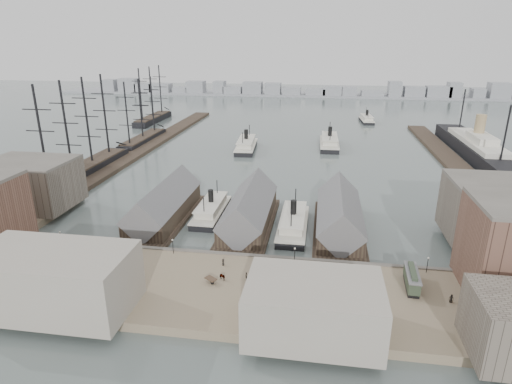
% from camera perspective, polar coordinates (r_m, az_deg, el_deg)
% --- Properties ---
extents(ground, '(900.00, 900.00, 0.00)m').
position_cam_1_polar(ground, '(112.11, -2.38, -7.99)').
color(ground, '#4D5957').
rests_on(ground, ground).
extents(quay, '(180.00, 30.00, 2.00)m').
position_cam_1_polar(quay, '(94.70, -4.77, -12.97)').
color(quay, '#786851').
rests_on(quay, ground).
extents(seawall, '(180.00, 1.20, 2.30)m').
position_cam_1_polar(seawall, '(107.07, -2.93, -8.71)').
color(seawall, '#59544C').
rests_on(seawall, ground).
extents(west_wharf, '(10.00, 220.00, 1.60)m').
position_cam_1_polar(west_wharf, '(222.01, -14.80, 5.62)').
color(west_wharf, '#2D231C').
rests_on(west_wharf, ground).
extents(east_wharf, '(10.00, 180.00, 1.60)m').
position_cam_1_polar(east_wharf, '(202.78, 25.22, 3.09)').
color(east_wharf, '#2D231C').
rests_on(east_wharf, ground).
extents(ferry_shed_west, '(14.00, 42.00, 12.60)m').
position_cam_1_polar(ferry_shed_west, '(131.86, -12.14, -1.86)').
color(ferry_shed_west, '#2D231C').
rests_on(ferry_shed_west, ground).
extents(ferry_shed_center, '(14.00, 42.00, 12.60)m').
position_cam_1_polar(ferry_shed_center, '(125.23, -0.92, -2.57)').
color(ferry_shed_center, '#2D231C').
rests_on(ferry_shed_center, ground).
extents(ferry_shed_east, '(14.00, 42.00, 12.60)m').
position_cam_1_polar(ferry_shed_east, '(123.81, 11.04, -3.22)').
color(ferry_shed_east, '#2D231C').
rests_on(ferry_shed_east, ground).
extents(warehouse_west_back, '(26.00, 20.00, 14.00)m').
position_cam_1_polar(warehouse_west_back, '(152.38, -27.78, 0.92)').
color(warehouse_west_back, '#60564C').
rests_on(warehouse_west_back, west_land).
extents(warehouse_east_back, '(28.00, 20.00, 15.00)m').
position_cam_1_polar(warehouse_east_back, '(129.44, 30.11, -2.28)').
color(warehouse_east_back, '#60564C').
rests_on(warehouse_east_back, east_land).
extents(street_bldg_center, '(24.00, 16.00, 10.00)m').
position_cam_1_polar(street_bldg_center, '(79.31, 7.69, -15.05)').
color(street_bldg_center, gray).
rests_on(street_bldg_center, quay).
extents(street_bldg_west, '(30.00, 16.00, 12.00)m').
position_cam_1_polar(street_bldg_west, '(93.16, -25.31, -10.57)').
color(street_bldg_west, gray).
rests_on(street_bldg_west, quay).
extents(lamp_post_far_w, '(0.44, 0.44, 3.92)m').
position_cam_1_polar(lamp_post_far_w, '(120.80, -24.64, -5.29)').
color(lamp_post_far_w, black).
rests_on(lamp_post_far_w, quay).
extents(lamp_post_near_w, '(0.44, 0.44, 3.92)m').
position_cam_1_polar(lamp_post_near_w, '(107.73, -11.05, -6.76)').
color(lamp_post_near_w, black).
rests_on(lamp_post_near_w, quay).
extents(lamp_post_near_e, '(0.44, 0.44, 3.92)m').
position_cam_1_polar(lamp_post_near_e, '(102.07, 5.19, -8.01)').
color(lamp_post_near_e, black).
rests_on(lamp_post_near_e, quay).
extents(lamp_post_far_e, '(0.44, 0.44, 3.92)m').
position_cam_1_polar(lamp_post_far_e, '(105.03, 21.93, -8.63)').
color(lamp_post_far_e, black).
rests_on(lamp_post_far_e, quay).
extents(far_shore, '(500.00, 40.00, 15.72)m').
position_cam_1_polar(far_shore, '(434.77, 6.05, 13.13)').
color(far_shore, gray).
rests_on(far_shore, ground).
extents(ferry_docked_west, '(7.60, 25.32, 9.04)m').
position_cam_1_polar(ferry_docked_west, '(134.12, -5.98, -2.30)').
color(ferry_docked_west, black).
rests_on(ferry_docked_west, ground).
extents(ferry_docked_east, '(8.06, 26.87, 9.60)m').
position_cam_1_polar(ferry_docked_east, '(124.06, 4.97, -4.07)').
color(ferry_docked_east, black).
rests_on(ferry_docked_east, ground).
extents(ferry_open_near, '(11.20, 30.79, 10.79)m').
position_cam_1_polar(ferry_open_near, '(215.22, -1.32, 6.32)').
color(ferry_open_near, black).
rests_on(ferry_open_near, ground).
extents(ferry_open_mid, '(9.84, 31.31, 11.13)m').
position_cam_1_polar(ferry_open_mid, '(224.21, 9.76, 6.60)').
color(ferry_open_mid, black).
rests_on(ferry_open_mid, ground).
extents(ferry_open_far, '(9.00, 24.87, 8.72)m').
position_cam_1_polar(ferry_open_far, '(299.83, 14.53, 9.39)').
color(ferry_open_far, black).
rests_on(ferry_open_far, ground).
extents(sailing_ship_near, '(9.33, 64.31, 38.38)m').
position_cam_1_polar(sailing_ship_near, '(186.42, -22.04, 2.86)').
color(sailing_ship_near, black).
rests_on(sailing_ship_near, ground).
extents(sailing_ship_mid, '(8.12, 46.91, 33.38)m').
position_cam_1_polar(sailing_ship_mid, '(237.44, -14.82, 6.90)').
color(sailing_ship_mid, black).
rests_on(sailing_ship_mid, ground).
extents(sailing_ship_far, '(8.73, 48.49, 35.88)m').
position_cam_1_polar(sailing_ship_far, '(299.90, -13.57, 9.58)').
color(sailing_ship_far, black).
rests_on(sailing_ship_far, ground).
extents(ocean_steamer, '(13.55, 98.99, 19.80)m').
position_cam_1_polar(ocean_steamer, '(226.59, 27.30, 5.26)').
color(ocean_steamer, black).
rests_on(ocean_steamer, ground).
extents(tram, '(3.18, 10.13, 3.56)m').
position_cam_1_polar(tram, '(98.60, 20.05, -10.88)').
color(tram, black).
rests_on(tram, quay).
extents(horse_cart_left, '(4.72, 3.59, 1.65)m').
position_cam_1_polar(horse_cart_left, '(116.81, -26.61, -7.48)').
color(horse_cart_left, black).
rests_on(horse_cart_left, quay).
extents(horse_cart_center, '(4.69, 3.76, 1.65)m').
position_cam_1_polar(horse_cart_center, '(95.77, -4.98, -11.28)').
color(horse_cart_center, black).
rests_on(horse_cart_center, quay).
extents(horse_cart_right, '(4.89, 3.03, 1.70)m').
position_cam_1_polar(horse_cart_right, '(91.83, 3.68, -12.71)').
color(horse_cart_right, black).
rests_on(horse_cart_right, quay).
extents(pedestrian_0, '(0.46, 0.63, 1.72)m').
position_cam_1_polar(pedestrian_0, '(121.40, -26.74, -6.47)').
color(pedestrian_0, black).
rests_on(pedestrian_0, quay).
extents(pedestrian_1, '(0.86, 1.00, 1.79)m').
position_cam_1_polar(pedestrian_1, '(106.57, -22.11, -9.34)').
color(pedestrian_1, black).
rests_on(pedestrian_1, quay).
extents(pedestrian_2, '(1.25, 1.24, 1.73)m').
position_cam_1_polar(pedestrian_2, '(107.58, -16.37, -8.37)').
color(pedestrian_2, black).
rests_on(pedestrian_2, quay).
extents(pedestrian_3, '(1.14, 0.91, 1.81)m').
position_cam_1_polar(pedestrian_3, '(96.30, -16.79, -11.90)').
color(pedestrian_3, black).
rests_on(pedestrian_3, quay).
extents(pedestrian_4, '(0.71, 0.92, 1.67)m').
position_cam_1_polar(pedestrian_4, '(101.68, -4.40, -9.30)').
color(pedestrian_4, black).
rests_on(pedestrian_4, quay).
extents(pedestrian_5, '(0.69, 0.78, 1.78)m').
position_cam_1_polar(pedestrian_5, '(95.84, -1.31, -11.14)').
color(pedestrian_5, black).
rests_on(pedestrian_5, quay).
extents(pedestrian_6, '(0.78, 0.92, 1.68)m').
position_cam_1_polar(pedestrian_6, '(100.04, 5.00, -9.83)').
color(pedestrian_6, black).
rests_on(pedestrian_6, quay).
extents(pedestrian_7, '(1.26, 1.02, 1.70)m').
position_cam_1_polar(pedestrian_7, '(91.44, 9.31, -13.11)').
color(pedestrian_7, black).
rests_on(pedestrian_7, quay).
extents(pedestrian_8, '(0.96, 1.02, 1.69)m').
position_cam_1_polar(pedestrian_8, '(98.58, 16.36, -11.11)').
color(pedestrian_8, black).
rests_on(pedestrian_8, quay).
extents(pedestrian_9, '(0.99, 0.77, 1.80)m').
position_cam_1_polar(pedestrian_9, '(96.81, 24.59, -12.78)').
color(pedestrian_9, black).
rests_on(pedestrian_9, quay).
extents(pedestrian_10, '(1.04, 1.03, 1.70)m').
position_cam_1_polar(pedestrian_10, '(89.08, 15.91, -14.64)').
color(pedestrian_10, black).
rests_on(pedestrian_10, quay).
extents(pedestrian_11, '(0.82, 0.78, 1.81)m').
position_cam_1_polar(pedestrian_11, '(101.26, 30.61, -12.35)').
color(pedestrian_11, black).
rests_on(pedestrian_11, quay).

